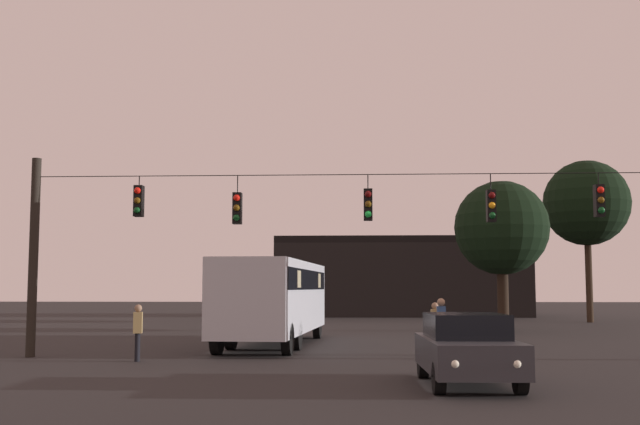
{
  "coord_description": "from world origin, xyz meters",
  "views": [
    {
      "loc": [
        -0.15,
        -7.41,
        2.08
      ],
      "look_at": [
        -1.51,
        20.53,
        4.76
      ],
      "focal_mm": 44.12,
      "sensor_mm": 36.0,
      "label": 1
    }
  ],
  "objects_px": {
    "car_near_right": "(467,348)",
    "pedestrian_crossing_left": "(435,325)",
    "pedestrian_crossing_right": "(441,324)",
    "tree_left_silhouette": "(501,228)",
    "city_bus": "(275,293)",
    "pedestrian_crossing_center": "(138,329)",
    "tree_behind_building": "(587,203)"
  },
  "relations": [
    {
      "from": "car_near_right",
      "to": "pedestrian_crossing_left",
      "type": "relative_size",
      "value": 2.7
    },
    {
      "from": "pedestrian_crossing_right",
      "to": "tree_left_silhouette",
      "type": "distance_m",
      "value": 16.18
    },
    {
      "from": "city_bus",
      "to": "car_near_right",
      "type": "bearing_deg",
      "value": -64.99
    },
    {
      "from": "city_bus",
      "to": "pedestrian_crossing_center",
      "type": "distance_m",
      "value": 7.21
    },
    {
      "from": "pedestrian_crossing_center",
      "to": "pedestrian_crossing_right",
      "type": "xyz_separation_m",
      "value": [
        8.69,
        1.2,
        0.11
      ]
    },
    {
      "from": "city_bus",
      "to": "pedestrian_crossing_left",
      "type": "bearing_deg",
      "value": -35.67
    },
    {
      "from": "car_near_right",
      "to": "pedestrian_crossing_left",
      "type": "bearing_deg",
      "value": 89.51
    },
    {
      "from": "car_near_right",
      "to": "tree_behind_building",
      "type": "xyz_separation_m",
      "value": [
        11.6,
        31.16,
        6.39
      ]
    },
    {
      "from": "pedestrian_crossing_center",
      "to": "tree_left_silhouette",
      "type": "bearing_deg",
      "value": 50.82
    },
    {
      "from": "pedestrian_crossing_right",
      "to": "city_bus",
      "type": "bearing_deg",
      "value": 136.57
    },
    {
      "from": "car_near_right",
      "to": "pedestrian_crossing_right",
      "type": "height_order",
      "value": "pedestrian_crossing_right"
    },
    {
      "from": "pedestrian_crossing_left",
      "to": "tree_behind_building",
      "type": "xyz_separation_m",
      "value": [
        11.53,
        23.58,
        6.28
      ]
    },
    {
      "from": "pedestrian_crossing_left",
      "to": "pedestrian_crossing_right",
      "type": "distance_m",
      "value": 1.3
    },
    {
      "from": "city_bus",
      "to": "tree_behind_building",
      "type": "distance_m",
      "value": 26.52
    },
    {
      "from": "pedestrian_crossing_center",
      "to": "car_near_right",
      "type": "bearing_deg",
      "value": -30.74
    },
    {
      "from": "city_bus",
      "to": "pedestrian_crossing_center",
      "type": "bearing_deg",
      "value": -116.75
    },
    {
      "from": "pedestrian_crossing_right",
      "to": "pedestrian_crossing_left",
      "type": "bearing_deg",
      "value": 92.45
    },
    {
      "from": "pedestrian_crossing_right",
      "to": "tree_behind_building",
      "type": "xyz_separation_m",
      "value": [
        11.48,
        24.87,
        6.18
      ]
    },
    {
      "from": "tree_left_silhouette",
      "to": "city_bus",
      "type": "bearing_deg",
      "value": -135.48
    },
    {
      "from": "pedestrian_crossing_center",
      "to": "tree_behind_building",
      "type": "distance_m",
      "value": 33.55
    },
    {
      "from": "tree_left_silhouette",
      "to": "tree_behind_building",
      "type": "bearing_deg",
      "value": 54.8
    },
    {
      "from": "pedestrian_crossing_left",
      "to": "tree_left_silhouette",
      "type": "distance_m",
      "value": 15.03
    },
    {
      "from": "pedestrian_crossing_left",
      "to": "tree_behind_building",
      "type": "bearing_deg",
      "value": 63.93
    },
    {
      "from": "tree_left_silhouette",
      "to": "tree_behind_building",
      "type": "height_order",
      "value": "tree_behind_building"
    },
    {
      "from": "car_near_right",
      "to": "pedestrian_crossing_left",
      "type": "height_order",
      "value": "pedestrian_crossing_left"
    },
    {
      "from": "car_near_right",
      "to": "pedestrian_crossing_center",
      "type": "bearing_deg",
      "value": 149.26
    },
    {
      "from": "pedestrian_crossing_right",
      "to": "tree_left_silhouette",
      "type": "xyz_separation_m",
      "value": [
        4.53,
        15.02,
        3.94
      ]
    },
    {
      "from": "car_near_right",
      "to": "tree_behind_building",
      "type": "height_order",
      "value": "tree_behind_building"
    },
    {
      "from": "car_near_right",
      "to": "pedestrian_crossing_left",
      "type": "distance_m",
      "value": 7.59
    },
    {
      "from": "tree_left_silhouette",
      "to": "pedestrian_crossing_center",
      "type": "bearing_deg",
      "value": -129.18
    },
    {
      "from": "pedestrian_crossing_center",
      "to": "tree_left_silhouette",
      "type": "xyz_separation_m",
      "value": [
        13.22,
        16.22,
        4.05
      ]
    },
    {
      "from": "city_bus",
      "to": "tree_behind_building",
      "type": "bearing_deg",
      "value": 49.27
    }
  ]
}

